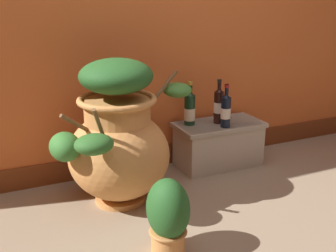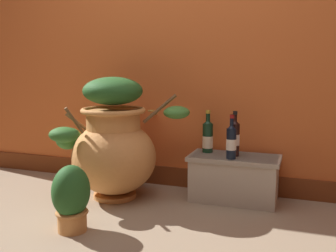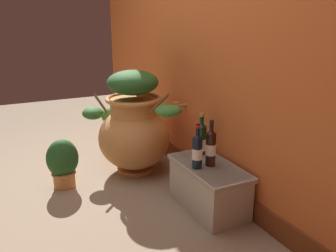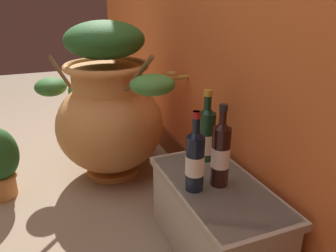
{
  "view_description": "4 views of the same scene",
  "coord_description": "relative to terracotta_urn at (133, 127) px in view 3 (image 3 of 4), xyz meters",
  "views": [
    {
      "loc": [
        -1.1,
        -1.61,
        1.26
      ],
      "look_at": [
        0.02,
        0.83,
        0.39
      ],
      "focal_mm": 45.56,
      "sensor_mm": 36.0,
      "label": 1
    },
    {
      "loc": [
        0.92,
        -1.77,
        0.95
      ],
      "look_at": [
        -0.01,
        0.84,
        0.53
      ],
      "focal_mm": 41.27,
      "sensor_mm": 36.0,
      "label": 2
    },
    {
      "loc": [
        2.39,
        -0.35,
        1.32
      ],
      "look_at": [
        0.12,
        0.77,
        0.53
      ],
      "focal_mm": 38.57,
      "sensor_mm": 36.0,
      "label": 3
    },
    {
      "loc": [
        1.42,
        0.33,
        1.0
      ],
      "look_at": [
        -0.01,
        0.9,
        0.4
      ],
      "focal_mm": 35.65,
      "sensor_mm": 36.0,
      "label": 4
    }
  ],
  "objects": [
    {
      "name": "back_wall",
      "position": [
        0.38,
        0.52,
        0.89
      ],
      "size": [
        4.4,
        0.33,
        2.6
      ],
      "color": "#D6662D",
      "rests_on": "ground_plane"
    },
    {
      "name": "wine_bottle_right",
      "position": [
        0.84,
        0.24,
        0.06
      ],
      "size": [
        0.07,
        0.07,
        0.32
      ],
      "color": "black",
      "rests_on": "stone_ledge"
    },
    {
      "name": "wine_bottle_middle",
      "position": [
        0.63,
        0.29,
        0.05
      ],
      "size": [
        0.08,
        0.08,
        0.31
      ],
      "color": "black",
      "rests_on": "stone_ledge"
    },
    {
      "name": "wine_bottle_left",
      "position": [
        0.83,
        0.14,
        0.05
      ],
      "size": [
        0.07,
        0.07,
        0.31
      ],
      "color": "black",
      "rests_on": "stone_ledge"
    },
    {
      "name": "terracotta_urn",
      "position": [
        0.0,
        0.0,
        0.0
      ],
      "size": [
        0.95,
        0.69,
        0.88
      ],
      "color": "#D68E4C",
      "rests_on": "ground_plane"
    },
    {
      "name": "ground_plane",
      "position": [
        0.38,
        -0.68,
        -0.4
      ],
      "size": [
        7.0,
        7.0,
        0.0
      ],
      "primitive_type": "plane",
      "color": "gray"
    },
    {
      "name": "stone_ledge",
      "position": [
        0.84,
        0.23,
        -0.22
      ],
      "size": [
        0.64,
        0.33,
        0.33
      ],
      "color": "beige",
      "rests_on": "ground_plane"
    },
    {
      "name": "potted_shrub",
      "position": [
        0.05,
        -0.62,
        -0.2
      ],
      "size": [
        0.21,
        0.25,
        0.39
      ],
      "color": "#D68E4C",
      "rests_on": "ground_plane"
    }
  ]
}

